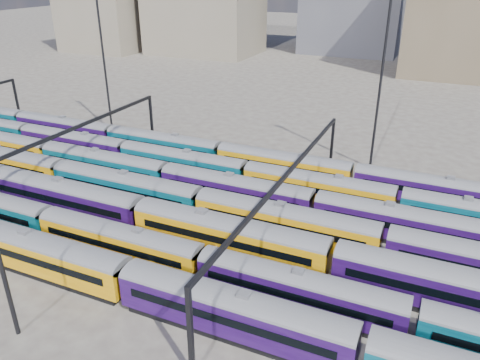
% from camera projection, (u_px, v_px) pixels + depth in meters
% --- Properties ---
extents(ground, '(500.00, 500.00, 0.00)m').
position_uv_depth(ground, '(202.00, 222.00, 54.20)').
color(ground, '#47403C').
rests_on(ground, ground).
extents(rake_0, '(100.34, 2.94, 4.95)m').
position_uv_depth(rake_0, '(39.00, 250.00, 44.11)').
color(rake_0, black).
rests_on(rake_0, ground).
extents(rake_1, '(111.01, 2.71, 4.55)m').
position_uv_depth(rake_1, '(201.00, 261.00, 42.90)').
color(rake_1, black).
rests_on(rake_1, ground).
extents(rake_2, '(126.02, 3.07, 5.18)m').
position_uv_depth(rake_2, '(141.00, 212.00, 50.66)').
color(rake_2, black).
rests_on(rake_2, ground).
extents(rake_3, '(101.76, 2.98, 5.02)m').
position_uv_depth(rake_3, '(285.00, 219.00, 49.38)').
color(rake_3, black).
rests_on(rake_3, ground).
extents(rake_4, '(137.79, 2.88, 4.84)m').
position_uv_depth(rake_4, '(104.00, 162.00, 63.86)').
color(rake_4, black).
rests_on(rake_4, ground).
extents(rake_5, '(114.78, 2.80, 4.70)m').
position_uv_depth(rake_5, '(246.00, 172.00, 61.01)').
color(rake_5, black).
rests_on(rake_5, ground).
extents(rake_6, '(134.53, 2.81, 4.72)m').
position_uv_depth(rake_6, '(283.00, 163.00, 63.90)').
color(rake_6, black).
rests_on(rake_6, ground).
extents(gantry_1, '(0.35, 40.35, 8.03)m').
position_uv_depth(gantry_1, '(60.00, 142.00, 58.75)').
color(gantry_1, black).
rests_on(gantry_1, ground).
extents(gantry_2, '(0.35, 40.35, 8.03)m').
position_uv_depth(gantry_2, '(286.00, 184.00, 47.65)').
color(gantry_2, black).
rests_on(gantry_2, ground).
extents(mast_1, '(1.40, 0.50, 25.60)m').
position_uv_depth(mast_1, '(103.00, 51.00, 77.68)').
color(mast_1, black).
rests_on(mast_1, ground).
extents(mast_3, '(1.40, 0.50, 25.60)m').
position_uv_depth(mast_3, '(382.00, 72.00, 62.69)').
color(mast_3, black).
rests_on(mast_3, ground).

